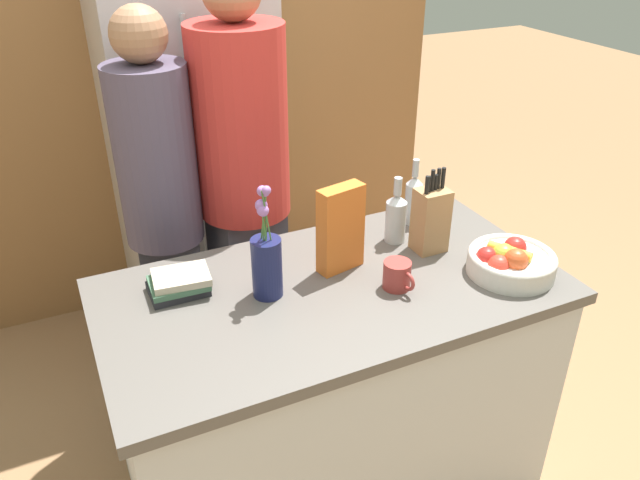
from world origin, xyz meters
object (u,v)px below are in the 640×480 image
flower_vase (267,262)px  coffee_mug (398,275)px  knife_block (431,219)px  bottle_oil (396,216)px  person_in_blue (244,176)px  refrigerator (191,142)px  bottle_vinegar (413,198)px  fruit_bowl (510,261)px  person_at_sink (162,203)px  book_stack (179,283)px  cereal_box (341,229)px

flower_vase → coffee_mug: bearing=-19.9°
knife_block → bottle_oil: (-0.08, 0.10, -0.02)m
bottle_oil → person_in_blue: bearing=128.5°
refrigerator → bottle_vinegar: bearing=-59.8°
bottle_oil → bottle_vinegar: 0.16m
fruit_bowl → bottle_vinegar: bearing=101.7°
flower_vase → bottle_oil: 0.56m
flower_vase → person_at_sink: person_at_sink is taller
book_stack → person_in_blue: 0.64m
fruit_bowl → person_in_blue: bearing=126.1°
coffee_mug → bottle_vinegar: 0.46m
bottle_oil → cereal_box: bearing=-162.5°
bottle_oil → person_at_sink: size_ratio=0.15×
coffee_mug → bottle_vinegar: bottle_vinegar is taller
cereal_box → bottle_oil: bearing=17.5°
refrigerator → bottle_vinegar: 1.16m
fruit_bowl → person_at_sink: 1.29m
person_in_blue → coffee_mug: bearing=-85.2°
fruit_bowl → flower_vase: size_ratio=0.76×
person_in_blue → fruit_bowl: bearing=-66.7°
person_in_blue → refrigerator: bearing=82.5°
bottle_oil → person_in_blue: 0.64m
refrigerator → fruit_bowl: 1.60m
refrigerator → person_in_blue: (0.06, -0.60, 0.05)m
cereal_box → person_at_sink: person_at_sink is taller
bottle_oil → person_in_blue: person_in_blue is taller
coffee_mug → knife_block: bearing=35.7°
knife_block → cereal_box: 0.34m
knife_block → book_stack: bearing=173.2°
book_stack → bottle_oil: bottle_oil is taller
bottle_oil → bottle_vinegar: bearing=35.2°
refrigerator → cereal_box: (0.19, -1.18, 0.07)m
knife_block → bottle_vinegar: bearing=73.9°
refrigerator → person_in_blue: bearing=-84.7°
bottle_oil → person_at_sink: (-0.72, 0.52, -0.03)m
cereal_box → book_stack: bearing=171.1°
person_at_sink → fruit_bowl: bearing=-36.7°
bottle_oil → refrigerator: bearing=112.4°
bottle_vinegar → coffee_mug: bearing=-128.3°
book_stack → bottle_oil: (0.79, 0.00, 0.06)m
coffee_mug → person_in_blue: (-0.24, 0.77, 0.08)m
person_at_sink → flower_vase: bearing=-68.4°
refrigerator → bottle_vinegar: size_ratio=7.51×
refrigerator → knife_block: refrigerator is taller
coffee_mug → person_at_sink: person_at_sink is taller
flower_vase → cereal_box: size_ratio=1.28×
knife_block → cereal_box: (-0.34, 0.02, 0.03)m
flower_vase → person_in_blue: 0.64m
coffee_mug → bottle_oil: bottle_oil is taller
knife_block → bottle_oil: bearing=125.7°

